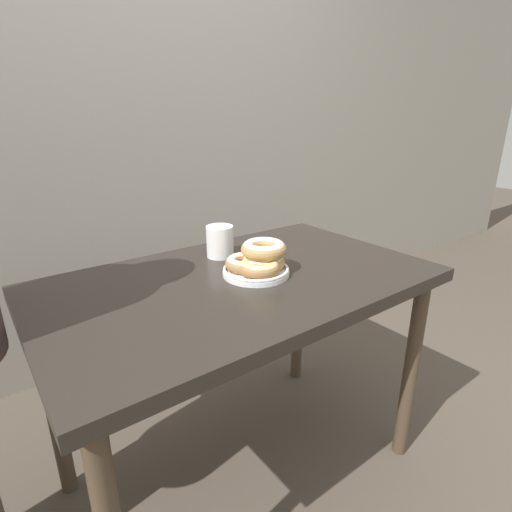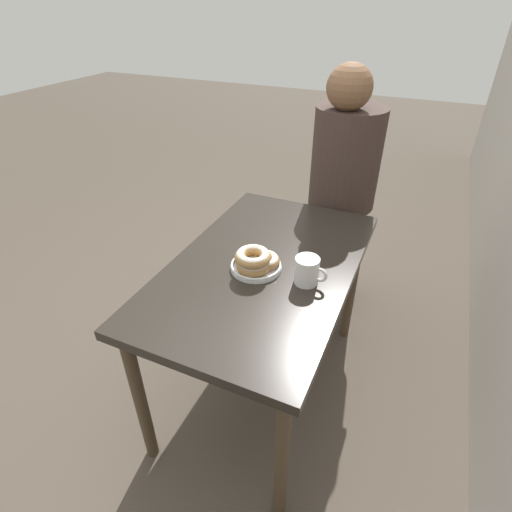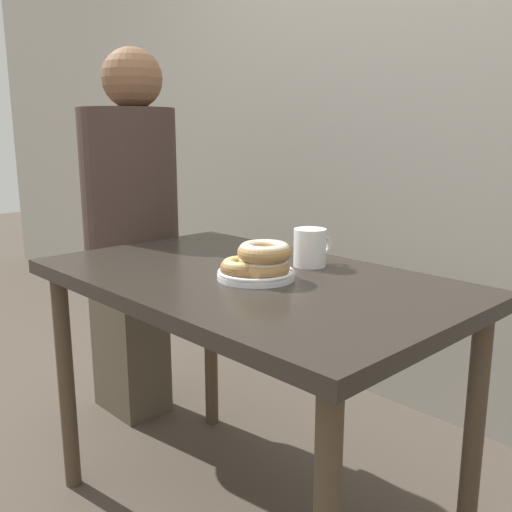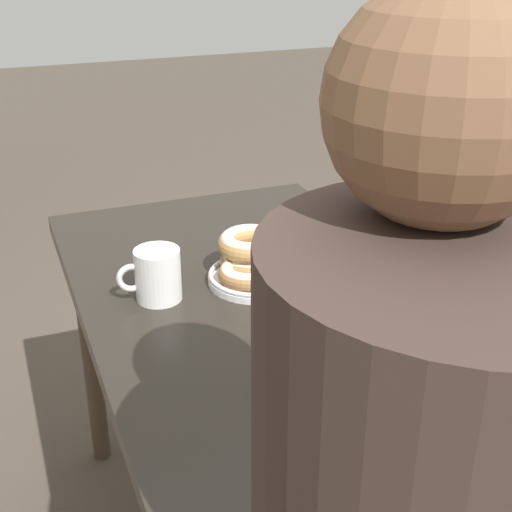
{
  "view_description": "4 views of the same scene",
  "coord_description": "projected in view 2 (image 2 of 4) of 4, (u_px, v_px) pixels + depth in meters",
  "views": [
    {
      "loc": [
        -0.63,
        -0.77,
        1.21
      ],
      "look_at": [
        0.05,
        0.13,
        0.81
      ],
      "focal_mm": 28.0,
      "sensor_mm": 36.0,
      "label": 1
    },
    {
      "loc": [
        1.22,
        0.65,
        1.67
      ],
      "look_at": [
        0.05,
        0.13,
        0.81
      ],
      "focal_mm": 28.0,
      "sensor_mm": 36.0,
      "label": 2
    },
    {
      "loc": [
        1.08,
        -0.86,
        1.12
      ],
      "look_at": [
        0.05,
        0.13,
        0.81
      ],
      "focal_mm": 40.0,
      "sensor_mm": 36.0,
      "label": 3
    },
    {
      "loc": [
        -1.19,
        0.61,
        1.44
      ],
      "look_at": [
        0.05,
        0.13,
        0.81
      ],
      "focal_mm": 50.0,
      "sensor_mm": 36.0,
      "label": 4
    }
  ],
  "objects": [
    {
      "name": "ground_plane",
      "position": [
        237.0,
        375.0,
        2.07
      ],
      "size": [
        14.0,
        14.0,
        0.0
      ],
      "primitive_type": "plane",
      "color": "#4C4238"
    },
    {
      "name": "person_figure",
      "position": [
        343.0,
        189.0,
        2.16
      ],
      "size": [
        0.39,
        0.35,
        1.41
      ],
      "color": "brown",
      "rests_on": "ground_plane"
    },
    {
      "name": "dining_table",
      "position": [
        264.0,
        280.0,
        1.66
      ],
      "size": [
        1.16,
        0.7,
        0.75
      ],
      "color": "#28231E",
      "rests_on": "ground_plane"
    },
    {
      "name": "coffee_mug",
      "position": [
        307.0,
        271.0,
        1.48
      ],
      "size": [
        0.09,
        0.13,
        0.11
      ],
      "color": "white",
      "rests_on": "dining_table"
    },
    {
      "name": "donut_plate",
      "position": [
        255.0,
        261.0,
        1.55
      ],
      "size": [
        0.23,
        0.23,
        0.1
      ],
      "color": "white",
      "rests_on": "dining_table"
    }
  ]
}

